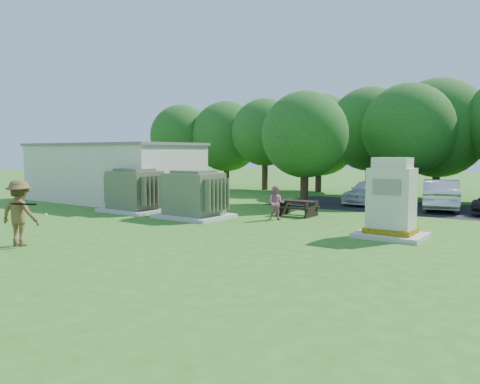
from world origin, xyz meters
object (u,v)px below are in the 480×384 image
Objects in this scene: picnic_table at (297,206)px; transformer_left at (135,191)px; car_white at (369,192)px; transformer_right at (194,196)px; person_at_picnic at (276,203)px; batter at (20,213)px; generator_cabinet at (391,203)px; person_by_generator at (382,212)px; car_silver_a at (441,195)px.

transformer_left is at bearing -156.73° from picnic_table.
car_white reaches higher than picnic_table.
transformer_left and transformer_right have the same top height.
picnic_table is at bearing -94.73° from car_white.
person_at_picnic is at bearing 22.91° from transformer_right.
batter is at bearing -101.56° from car_white.
person_at_picnic is at bearing -93.66° from car_white.
transformer_right is at bearing -178.76° from generator_cabinet.
generator_cabinet reaches higher than person_by_generator.
car_silver_a is at bearing -46.90° from person_by_generator.
picnic_table is at bearing 41.69° from transformer_right.
transformer_right is 1.78× the size of person_by_generator.
batter is 0.44× the size of car_silver_a.
person_at_picnic is 0.31× the size of car_silver_a.
car_white is at bearing 80.68° from picnic_table.
person_by_generator is at bearing -38.08° from person_at_picnic.
car_white is at bearing -24.79° from person_by_generator.
picnic_table is 5.62m from person_by_generator.
car_white is at bearing -17.18° from car_silver_a.
transformer_right is 10.42m from car_white.
transformer_right is (3.70, 0.00, 0.00)m from transformer_left.
transformer_left is at bearing -179.13° from generator_cabinet.
generator_cabinet is 1.87× the size of person_at_picnic.
picnic_table is 1.13× the size of person_at_picnic.
batter is at bearing -138.74° from generator_cabinet.
generator_cabinet reaches higher than transformer_right.
transformer_left is at bearing 167.94° from person_at_picnic.
car_white is (-3.73, 9.27, -0.16)m from person_by_generator.
generator_cabinet reaches higher than car_white.
transformer_left is 15.01m from car_silver_a.
transformer_right is 0.66× the size of car_silver_a.
person_by_generator is 8.96m from car_silver_a.
car_silver_a reaches higher than car_white.
car_white is at bearing 48.92° from transformer_left.
car_silver_a is (8.25, 9.09, -0.22)m from transformer_right.
generator_cabinet is at bearing -29.80° from picnic_table.
car_silver_a is (11.95, 9.09, -0.22)m from transformer_left.
transformer_right reaches higher than person_at_picnic.
transformer_right is at bearing 179.52° from person_at_picnic.
person_at_picnic is at bearing 44.86° from car_silver_a.
picnic_table is 7.70m from car_silver_a.
person_at_picnic reaches higher than picnic_table.
transformer_right reaches higher than person_by_generator.
transformer_right is 1.12× the size of generator_cabinet.
person_at_picnic is at bearing 28.58° from person_by_generator.
transformer_right is 2.08× the size of person_at_picnic.
person_by_generator reaches higher than picnic_table.
batter is at bearing -93.35° from transformer_right.
transformer_right is 7.68m from batter.
picnic_table is (-5.05, 2.89, -0.74)m from generator_cabinet.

